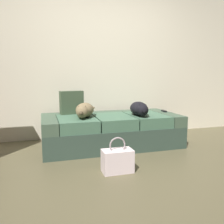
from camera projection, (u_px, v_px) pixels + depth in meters
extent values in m
plane|color=brown|center=(141.00, 175.00, 2.40)|extent=(10.00, 10.00, 0.00)
cube|color=beige|center=(100.00, 52.00, 3.87)|extent=(6.40, 0.10, 2.80)
cube|color=#33453A|center=(111.00, 135.00, 3.42)|extent=(1.94, 0.93, 0.30)
cube|color=#415542|center=(49.00, 123.00, 3.14)|extent=(0.20, 0.93, 0.15)
cube|color=#415542|center=(165.00, 117.00, 3.64)|extent=(0.20, 0.93, 0.15)
cube|color=#415542|center=(105.00, 116.00, 3.74)|extent=(1.54, 0.20, 0.15)
cube|color=#43674E|center=(77.00, 123.00, 3.15)|extent=(0.50, 0.71, 0.15)
cube|color=#43674E|center=(113.00, 121.00, 3.30)|extent=(0.50, 0.71, 0.15)
cube|color=#43674E|center=(146.00, 119.00, 3.44)|extent=(0.50, 0.71, 0.15)
ellipsoid|color=olive|center=(85.00, 110.00, 3.20)|extent=(0.37, 0.48, 0.19)
sphere|color=olive|center=(82.00, 112.00, 3.00)|extent=(0.16, 0.16, 0.16)
ellipsoid|color=#4B3F2B|center=(81.00, 113.00, 2.93)|extent=(0.09, 0.11, 0.06)
cone|color=#4B3F2B|center=(85.00, 107.00, 2.99)|extent=(0.04, 0.04, 0.05)
cone|color=#4B3F2B|center=(79.00, 107.00, 2.99)|extent=(0.04, 0.04, 0.05)
ellipsoid|color=olive|center=(90.00, 107.00, 3.39)|extent=(0.14, 0.16, 0.05)
ellipsoid|color=black|center=(139.00, 108.00, 3.35)|extent=(0.30, 0.45, 0.19)
sphere|color=black|center=(143.00, 110.00, 3.15)|extent=(0.16, 0.16, 0.16)
ellipsoid|color=black|center=(144.00, 111.00, 3.09)|extent=(0.07, 0.10, 0.06)
cone|color=black|center=(146.00, 106.00, 3.15)|extent=(0.04, 0.04, 0.05)
cone|color=black|center=(140.00, 106.00, 3.14)|extent=(0.04, 0.04, 0.05)
ellipsoid|color=black|center=(139.00, 106.00, 3.54)|extent=(0.16, 0.14, 0.05)
cube|color=black|center=(164.00, 111.00, 3.69)|extent=(0.07, 0.16, 0.02)
cube|color=#3A4B35|center=(72.00, 102.00, 3.45)|extent=(0.36, 0.17, 0.34)
cube|color=silver|center=(117.00, 161.00, 2.46)|extent=(0.32, 0.18, 0.24)
torus|color=#A59698|center=(117.00, 145.00, 2.43)|extent=(0.18, 0.02, 0.18)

